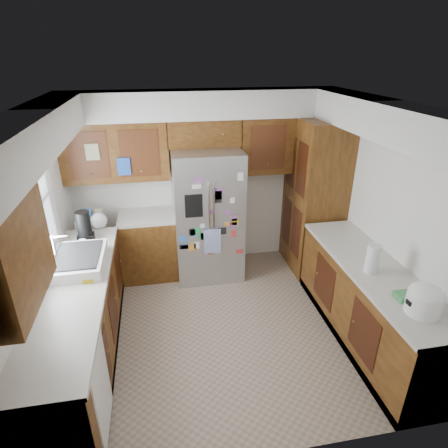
% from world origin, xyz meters
% --- Properties ---
extents(floor, '(3.60, 3.60, 0.00)m').
position_xyz_m(floor, '(0.00, 0.00, 0.00)').
color(floor, gray).
rests_on(floor, ground).
extents(room_shell, '(3.64, 3.24, 2.52)m').
position_xyz_m(room_shell, '(-0.11, 0.36, 1.82)').
color(room_shell, white).
rests_on(room_shell, ground).
extents(left_counter_run, '(1.36, 3.20, 0.92)m').
position_xyz_m(left_counter_run, '(-1.36, 0.03, 0.43)').
color(left_counter_run, '#3E230B').
rests_on(left_counter_run, ground).
extents(right_counter_run, '(0.63, 2.25, 0.92)m').
position_xyz_m(right_counter_run, '(1.50, -0.47, 0.42)').
color(right_counter_run, '#3E230B').
rests_on(right_counter_run, ground).
extents(pantry, '(0.60, 0.90, 2.15)m').
position_xyz_m(pantry, '(1.50, 1.15, 1.07)').
color(pantry, '#3E230B').
rests_on(pantry, ground).
extents(fridge, '(0.90, 0.79, 1.80)m').
position_xyz_m(fridge, '(-0.00, 1.20, 0.90)').
color(fridge, '#ADADB2').
rests_on(fridge, ground).
extents(bridge_cabinet, '(0.96, 0.34, 0.35)m').
position_xyz_m(bridge_cabinet, '(0.00, 1.43, 1.98)').
color(bridge_cabinet, '#3E230B').
rests_on(bridge_cabinet, fridge).
extents(fridge_top_items, '(0.75, 0.31, 0.28)m').
position_xyz_m(fridge_top_items, '(0.03, 1.42, 2.28)').
color(fridge_top_items, '#1624A2').
rests_on(fridge_top_items, bridge_cabinet).
extents(sink_assembly, '(0.52, 0.71, 0.37)m').
position_xyz_m(sink_assembly, '(-1.50, 0.10, 0.99)').
color(sink_assembly, white).
rests_on(sink_assembly, left_counter_run).
extents(left_counter_clutter, '(0.35, 0.88, 0.38)m').
position_xyz_m(left_counter_clutter, '(-1.48, 0.85, 1.05)').
color(left_counter_clutter, black).
rests_on(left_counter_clutter, left_counter_run).
extents(rice_cooker, '(0.31, 0.30, 0.26)m').
position_xyz_m(rice_cooker, '(1.50, -1.21, 1.06)').
color(rice_cooker, white).
rests_on(rice_cooker, right_counter_run).
extents(paper_towel, '(0.13, 0.13, 0.30)m').
position_xyz_m(paper_towel, '(1.41, -0.54, 1.07)').
color(paper_towel, white).
rests_on(paper_towel, right_counter_run).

